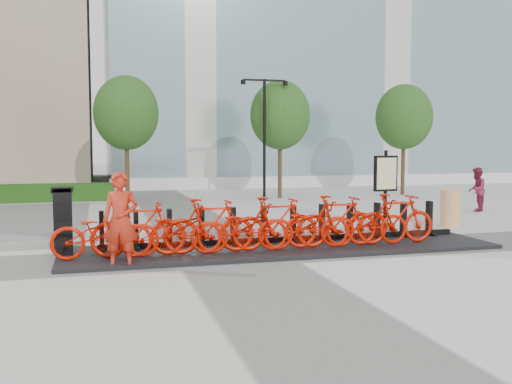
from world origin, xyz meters
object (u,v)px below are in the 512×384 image
object	(u,v)px
bike_0	(102,233)
worker_red	(121,220)
kiosk	(63,222)
construction_barrel	(450,208)
map_sign	(386,177)
pedestrian	(477,189)

from	to	relation	value
bike_0	worker_red	size ratio (longest dim) A/B	1.07
kiosk	construction_barrel	size ratio (longest dim) A/B	1.34
map_sign	construction_barrel	bearing A→B (deg)	-13.18
map_sign	pedestrian	bearing A→B (deg)	23.96
worker_red	pedestrian	world-z (taller)	worker_red
pedestrian	bike_0	bearing A→B (deg)	-20.97
kiosk	pedestrian	world-z (taller)	pedestrian
worker_red	construction_barrel	xyz separation A→B (m)	(9.21, 3.06, -0.39)
worker_red	bike_0	bearing A→B (deg)	130.31
kiosk	construction_barrel	distance (m)	10.47
kiosk	map_sign	xyz separation A→B (m)	(8.42, 2.05, 0.68)
pedestrian	construction_barrel	bearing A→B (deg)	0.07
bike_0	pedestrian	size ratio (longest dim) A/B	1.28
pedestrian	map_sign	size ratio (longest dim) A/B	0.71
bike_0	construction_barrel	size ratio (longest dim) A/B	1.86
pedestrian	map_sign	world-z (taller)	map_sign
map_sign	worker_red	bearing A→B (deg)	-160.25
worker_red	pedestrian	size ratio (longest dim) A/B	1.19
worker_red	construction_barrel	distance (m)	9.71
construction_barrel	map_sign	xyz separation A→B (m)	(-1.90, 0.28, 0.91)
bike_0	map_sign	world-z (taller)	map_sign
map_sign	bike_0	bearing A→B (deg)	-165.49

